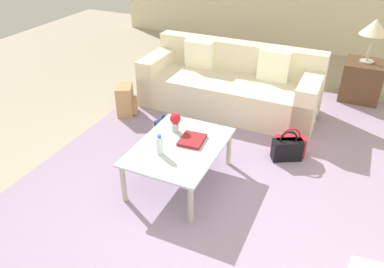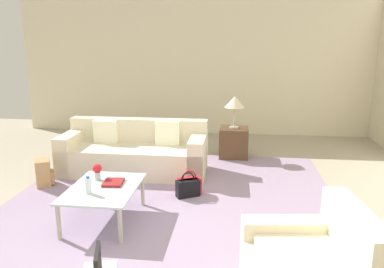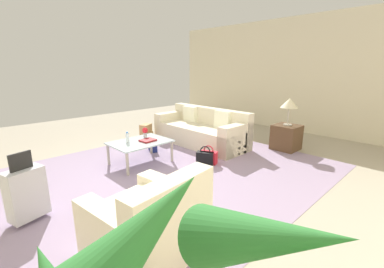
% 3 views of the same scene
% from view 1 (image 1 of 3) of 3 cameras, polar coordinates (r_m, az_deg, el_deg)
% --- Properties ---
extents(ground_plane, '(12.00, 12.00, 0.00)m').
position_cam_1_polar(ground_plane, '(3.41, 2.86, -13.12)').
color(ground_plane, '#A89E89').
extents(area_rug, '(5.20, 4.40, 0.01)m').
position_cam_1_polar(area_rug, '(3.80, 9.14, -8.02)').
color(area_rug, '#9984A3').
rests_on(area_rug, ground).
extents(couch, '(0.92, 2.33, 0.83)m').
position_cam_1_polar(couch, '(5.15, 6.00, 7.26)').
color(couch, beige).
rests_on(couch, ground).
extents(coffee_table, '(1.06, 0.78, 0.43)m').
position_cam_1_polar(coffee_table, '(3.62, -1.94, -2.40)').
color(coffee_table, silver).
rests_on(coffee_table, ground).
extents(water_bottle, '(0.06, 0.06, 0.20)m').
position_cam_1_polar(water_bottle, '(3.43, -4.96, -1.72)').
color(water_bottle, silver).
rests_on(water_bottle, coffee_table).
extents(coffee_table_book, '(0.28, 0.25, 0.03)m').
position_cam_1_polar(coffee_table_book, '(3.64, 0.01, -0.91)').
color(coffee_table_book, maroon).
rests_on(coffee_table_book, coffee_table).
extents(flower_vase, '(0.11, 0.11, 0.21)m').
position_cam_1_polar(flower_vase, '(3.75, -2.55, 2.02)').
color(flower_vase, '#B2B7BC').
rests_on(flower_vase, coffee_table).
extents(side_table, '(0.52, 0.52, 0.55)m').
position_cam_1_polar(side_table, '(5.87, 24.43, 7.43)').
color(side_table, '#513823').
rests_on(side_table, ground).
extents(table_lamp, '(0.37, 0.37, 0.59)m').
position_cam_1_polar(table_lamp, '(5.65, 26.11, 14.28)').
color(table_lamp, '#ADA899').
rests_on(table_lamp, side_table).
extents(handbag_black, '(0.28, 0.35, 0.36)m').
position_cam_1_polar(handbag_black, '(4.20, 14.28, -2.27)').
color(handbag_black, black).
rests_on(handbag_black, ground).
extents(handbag_navy, '(0.25, 0.35, 0.36)m').
position_cam_1_polar(handbag_navy, '(4.38, -3.79, 0.22)').
color(handbag_navy, navy).
rests_on(handbag_navy, ground).
extents(handbag_red, '(0.25, 0.35, 0.36)m').
position_cam_1_polar(handbag_red, '(4.27, 14.67, -1.76)').
color(handbag_red, red).
rests_on(handbag_red, ground).
extents(backpack_tan, '(0.36, 0.34, 0.40)m').
position_cam_1_polar(backpack_tan, '(5.04, -10.05, 5.08)').
color(backpack_tan, tan).
rests_on(backpack_tan, ground).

